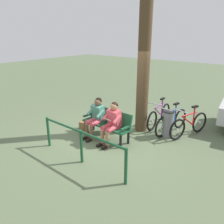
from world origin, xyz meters
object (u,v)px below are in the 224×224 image
at_px(handbag, 84,126).
at_px(bicycle_red, 189,125).
at_px(litter_bin, 168,124).
at_px(bicycle_silver, 159,116).
at_px(tree_trunk, 144,66).
at_px(bicycle_black, 171,122).
at_px(bench, 108,122).
at_px(person_companion, 96,116).
at_px(person_reading, 112,121).

height_order(handbag, bicycle_red, bicycle_red).
distance_m(litter_bin, bicycle_silver, 0.84).
distance_m(handbag, tree_trunk, 2.71).
height_order(litter_bin, bicycle_black, bicycle_black).
bearing_deg(bicycle_red, handbag, -42.10).
relative_size(bench, person_companion, 1.36).
distance_m(litter_bin, bicycle_black, 0.35).
bearing_deg(bicycle_red, tree_trunk, -51.11).
distance_m(person_reading, tree_trunk, 1.92).
bearing_deg(litter_bin, bicycle_black, -85.49).
distance_m(person_reading, litter_bin, 1.75).
height_order(handbag, tree_trunk, tree_trunk).
height_order(bicycle_red, bicycle_silver, same).
bearing_deg(person_reading, tree_trunk, -94.39).
height_order(person_companion, handbag, person_companion).
relative_size(tree_trunk, bicycle_red, 2.59).
xyz_separation_m(bench, bicycle_red, (-1.88, -1.60, -0.15)).
bearing_deg(bench, bicycle_silver, -109.96).
bearing_deg(person_reading, bicycle_red, -127.11).
relative_size(person_reading, bicycle_black, 0.72).
xyz_separation_m(litter_bin, bicycle_silver, (0.59, -0.60, -0.05)).
bearing_deg(bench, bicycle_black, -127.57).
relative_size(person_companion, handbag, 4.00).
height_order(bench, litter_bin, bench).
distance_m(litter_bin, bicycle_red, 0.66).
xyz_separation_m(litter_bin, bicycle_black, (0.03, -0.35, -0.05)).
xyz_separation_m(bicycle_red, bicycle_black, (0.53, 0.08, 0.00)).
bearing_deg(bench, handbag, 4.61).
xyz_separation_m(bench, person_companion, (0.33, 0.14, 0.16)).
xyz_separation_m(person_reading, bicycle_black, (-1.05, -1.70, -0.31)).
distance_m(person_reading, handbag, 1.43).
xyz_separation_m(tree_trunk, bicycle_red, (-1.38, -0.50, -1.72)).
height_order(person_reading, tree_trunk, tree_trunk).
xyz_separation_m(person_reading, handbag, (1.31, -0.18, -0.54)).
distance_m(tree_trunk, bicycle_red, 2.26).
height_order(person_reading, bicycle_silver, person_reading).
bearing_deg(person_companion, litter_bin, -138.38).
xyz_separation_m(person_reading, tree_trunk, (-0.19, -1.28, 1.42)).
height_order(person_reading, litter_bin, person_reading).
bearing_deg(litter_bin, bicycle_red, -139.12).
relative_size(bench, handbag, 5.44).
xyz_separation_m(person_companion, bicycle_silver, (-1.13, -1.91, -0.30)).
distance_m(bench, litter_bin, 1.81).
distance_m(bench, bicycle_red, 2.48).
xyz_separation_m(tree_trunk, bicycle_black, (-0.85, -0.42, -1.72)).
distance_m(person_companion, bicycle_red, 2.83).
bearing_deg(person_companion, handbag, -6.94).
distance_m(bicycle_black, bicycle_silver, 0.62).
distance_m(person_companion, bicycle_black, 2.38).
distance_m(bench, tree_trunk, 1.98).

